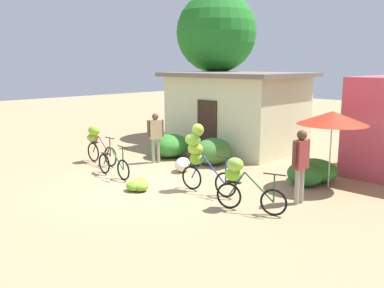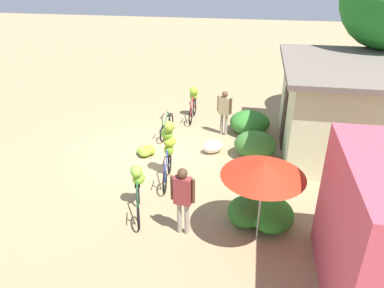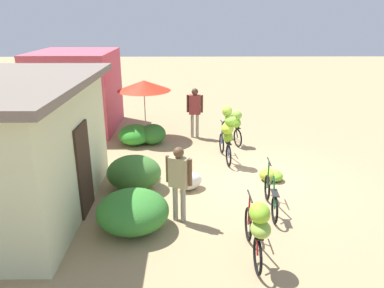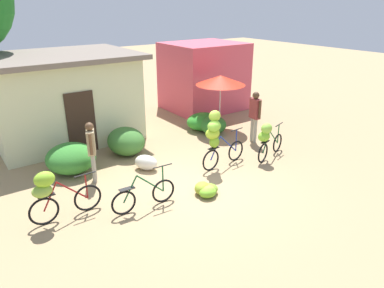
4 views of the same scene
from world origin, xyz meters
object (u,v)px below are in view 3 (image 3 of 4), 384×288
Objects in this scene: shop_pink at (77,91)px; bicycle_leftmost at (257,226)px; person_vendor at (179,177)px; person_bystander at (195,108)px; produce_sack at (189,181)px; building_low at (0,148)px; bicycle_by_shop at (235,124)px; banana_pile_on_ground at (272,175)px; bicycle_near_pile at (271,196)px; bicycle_center_loaded at (228,130)px; market_umbrella at (144,86)px.

bicycle_leftmost is at bearing -146.91° from shop_pink.
person_vendor is 5.61m from person_bystander.
produce_sack is at bearing -8.08° from person_vendor.
bicycle_by_shop is (4.37, -5.53, -0.77)m from building_low.
banana_pile_on_ground is (-2.84, -0.66, -0.58)m from bicycle_by_shop.
bicycle_near_pile is 0.92× the size of person_bystander.
shop_pink reaches higher than bicycle_center_loaded.
bicycle_near_pile reaches higher than produce_sack.
building_low is 2.87× the size of bicycle_center_loaded.
shop_pink is 4.57× the size of produce_sack.
produce_sack is 1.69m from person_vendor.
person_bystander is at bearing -39.37° from building_low.
shop_pink is at bearing 1.69° from building_low.
bicycle_by_shop is 2.18× the size of banana_pile_on_ground.
market_umbrella reaches higher than bicycle_by_shop.
building_low is 7.24× the size of produce_sack.
bicycle_near_pile is at bearing 166.59° from banana_pile_on_ground.
bicycle_center_loaded reaches higher than person_vendor.
bicycle_center_loaded is (-3.59, -5.30, -0.43)m from shop_pink.
person_bystander is (0.76, 1.32, 0.37)m from bicycle_by_shop.
bicycle_near_pile is at bearing -136.48° from shop_pink.
person_vendor reaches higher than bicycle_by_shop.
bicycle_center_loaded is at bearing 14.54° from bicycle_near_pile.
market_umbrella is at bearing 21.10° from bicycle_leftmost.
person_bystander is at bearing 20.36° from bicycle_center_loaded.
market_umbrella is at bearing -115.31° from shop_pink.
building_low reaches higher than banana_pile_on_ground.
person_bystander reaches higher than bicycle_leftmost.
produce_sack is at bearing 146.64° from bicycle_center_loaded.
building_low is 5.54m from bicycle_leftmost.
building_low is at bearing -178.31° from shop_pink.
bicycle_by_shop is (6.27, -0.37, -0.04)m from bicycle_leftmost.
shop_pink is at bearing 38.38° from produce_sack.
bicycle_leftmost is (-8.20, -5.34, -0.69)m from shop_pink.
person_bystander is at bearing -104.85° from shop_pink.
person_bystander reaches higher than bicycle_near_pile.
person_vendor is at bearing 175.66° from person_bystander.
person_bystander is at bearing 28.85° from banana_pile_on_ground.
bicycle_near_pile is 1.62m from banana_pile_on_ground.
banana_pile_on_ground is (1.56, -0.37, -0.20)m from bicycle_near_pile.
building_low is at bearing 117.91° from bicycle_center_loaded.
market_umbrella is at bearing 77.70° from bicycle_by_shop.
banana_pile_on_ground is at bearing -133.32° from market_umbrella.
person_vendor is at bearing 171.92° from produce_sack.
bicycle_near_pile is (1.87, -0.66, -0.42)m from bicycle_leftmost.
building_low is 2.45× the size of market_umbrella.
shop_pink is at bearing 53.25° from banana_pile_on_ground.
building_low is 6.96× the size of banana_pile_on_ground.
shop_pink is (6.30, 0.19, -0.04)m from building_low.
bicycle_near_pile is at bearing -90.28° from building_low.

